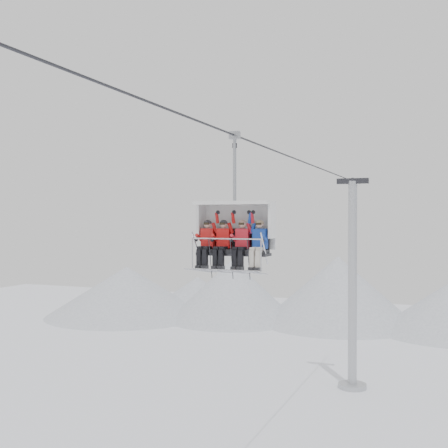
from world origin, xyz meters
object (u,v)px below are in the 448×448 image
at_px(lift_tower_right, 352,298).
at_px(skier_far_left, 207,242).
at_px(chairlift_carrier, 236,227).
at_px(skier_far_right, 259,243).
at_px(skier_center_right, 241,243).
at_px(skier_center_left, 223,243).

height_order(lift_tower_right, skier_far_left, lift_tower_right).
relative_size(chairlift_carrier, skier_far_right, 2.36).
relative_size(lift_tower_right, skier_far_left, 7.99).
bearing_deg(skier_far_left, skier_far_right, 0.00).
xyz_separation_m(chairlift_carrier, skier_center_right, (0.28, -0.30, -0.46)).
height_order(lift_tower_right, skier_center_left, lift_tower_right).
xyz_separation_m(lift_tower_right, chairlift_carrier, (0.00, -21.06, 4.87)).
xyz_separation_m(skier_far_left, skier_center_left, (0.50, 0.00, 0.00)).
bearing_deg(skier_center_right, chairlift_carrier, 132.75).
xyz_separation_m(lift_tower_right, skier_far_left, (-0.81, -21.36, 4.41)).
relative_size(lift_tower_right, chairlift_carrier, 3.38).
bearing_deg(lift_tower_right, skier_far_left, -92.16).
relative_size(chairlift_carrier, skier_center_right, 2.36).
relative_size(lift_tower_right, skier_center_left, 7.99).
xyz_separation_m(skier_center_left, skier_center_right, (0.58, 0.00, 0.00)).
bearing_deg(skier_far_right, chairlift_carrier, 159.19).
height_order(skier_far_left, skier_far_right, same).
bearing_deg(skier_center_left, skier_far_left, -179.99).
relative_size(skier_center_left, skier_center_right, 1.00).
bearing_deg(skier_far_right, skier_far_left, -180.00).
height_order(chairlift_carrier, skier_center_left, chairlift_carrier).
bearing_deg(skier_far_right, skier_center_right, 180.00).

